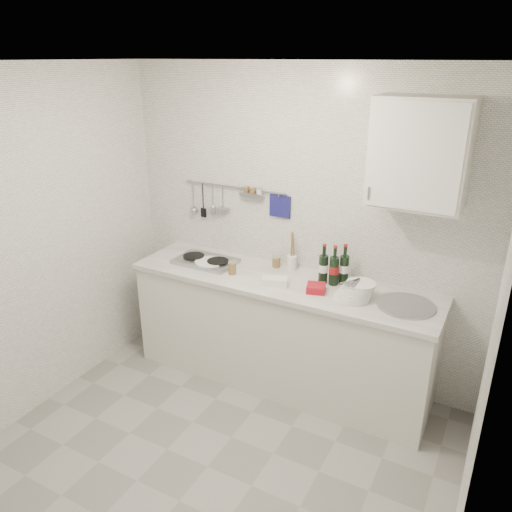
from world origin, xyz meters
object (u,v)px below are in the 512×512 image
(plate_stack_hob, at_px, (209,263))
(utensil_crock, at_px, (292,261))
(wine_bottles, at_px, (334,264))
(plate_stack_sink, at_px, (356,291))
(wall_cabinet, at_px, (420,153))

(plate_stack_hob, relative_size, utensil_crock, 0.80)
(wine_bottles, bearing_deg, plate_stack_hob, -171.37)
(utensil_crock, bearing_deg, plate_stack_hob, -158.79)
(plate_stack_sink, relative_size, utensil_crock, 0.87)
(wine_bottles, distance_m, utensil_crock, 0.40)
(plate_stack_hob, height_order, plate_stack_sink, plate_stack_sink)
(plate_stack_sink, distance_m, wine_bottles, 0.30)
(wine_bottles, bearing_deg, plate_stack_sink, -36.40)
(wall_cabinet, bearing_deg, wine_bottles, -179.86)
(plate_stack_sink, height_order, utensil_crock, utensil_crock)
(wall_cabinet, xyz_separation_m, utensil_crock, (-0.91, 0.09, -0.95))
(plate_stack_sink, bearing_deg, plate_stack_hob, 179.37)
(utensil_crock, bearing_deg, plate_stack_sink, -22.98)
(wall_cabinet, height_order, plate_stack_hob, wall_cabinet)
(plate_stack_hob, height_order, utensil_crock, utensil_crock)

